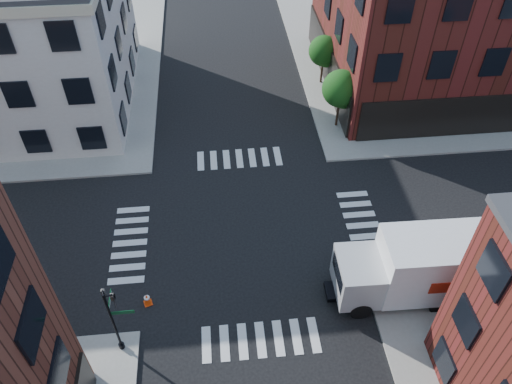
{
  "coord_description": "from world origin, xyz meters",
  "views": [
    {
      "loc": [
        -1.49,
        -19.58,
        22.62
      ],
      "look_at": [
        0.57,
        0.99,
        2.5
      ],
      "focal_mm": 35.0,
      "sensor_mm": 36.0,
      "label": 1
    }
  ],
  "objects": [
    {
      "name": "tree_near",
      "position": [
        7.56,
        9.98,
        3.16
      ],
      "size": [
        2.69,
        2.69,
        4.49
      ],
      "color": "black",
      "rests_on": "ground"
    },
    {
      "name": "traffic_cone",
      "position": [
        -5.7,
        -4.3,
        0.38
      ],
      "size": [
        0.53,
        0.53,
        0.78
      ],
      "rotation": [
        0.0,
        0.0,
        0.3
      ],
      "color": "#FE430B",
      "rests_on": "ground"
    },
    {
      "name": "ground",
      "position": [
        0.0,
        0.0,
        0.0
      ],
      "size": [
        120.0,
        120.0,
        0.0
      ],
      "primitive_type": "plane",
      "color": "black",
      "rests_on": "ground"
    },
    {
      "name": "building_ne",
      "position": [
        20.5,
        16.0,
        6.0
      ],
      "size": [
        25.0,
        16.0,
        12.0
      ],
      "primitive_type": "cube",
      "color": "#401710",
      "rests_on": "ground"
    },
    {
      "name": "box_truck",
      "position": [
        8.79,
        -5.01,
        2.17
      ],
      "size": [
        9.29,
        3.0,
        4.17
      ],
      "rotation": [
        0.0,
        0.0,
        -0.02
      ],
      "color": "silver",
      "rests_on": "ground"
    },
    {
      "name": "tree_far",
      "position": [
        7.56,
        15.98,
        2.87
      ],
      "size": [
        2.43,
        2.43,
        4.07
      ],
      "color": "black",
      "rests_on": "ground"
    },
    {
      "name": "signal_pole",
      "position": [
        -6.72,
        -6.68,
        2.86
      ],
      "size": [
        1.29,
        1.24,
        4.6
      ],
      "color": "black",
      "rests_on": "ground"
    },
    {
      "name": "sidewalk_ne",
      "position": [
        21.0,
        21.0,
        0.07
      ],
      "size": [
        30.0,
        30.0,
        0.15
      ],
      "primitive_type": "cube",
      "color": "gray",
      "rests_on": "ground"
    }
  ]
}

